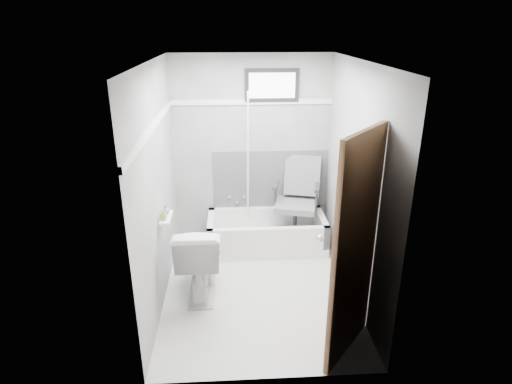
{
  "coord_description": "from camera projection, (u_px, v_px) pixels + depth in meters",
  "views": [
    {
      "loc": [
        -0.26,
        -3.99,
        2.72
      ],
      "look_at": [
        0.0,
        0.35,
        1.0
      ],
      "focal_mm": 30.0,
      "sensor_mm": 36.0,
      "label": 1
    }
  ],
  "objects": [
    {
      "name": "door",
      "position": [
        399.0,
        268.0,
        3.22
      ],
      "size": [
        0.78,
        0.78,
        2.0
      ],
      "primitive_type": null,
      "color": "#53351F",
      "rests_on": "floor"
    },
    {
      "name": "wall_front",
      "position": [
        270.0,
        250.0,
        3.07
      ],
      "size": [
        2.0,
        0.02,
        2.4
      ],
      "primitive_type": "cube",
      "color": "slate",
      "rests_on": "floor"
    },
    {
      "name": "ceiling",
      "position": [
        258.0,
        61.0,
        3.84
      ],
      "size": [
        2.6,
        2.6,
        0.0
      ],
      "primitive_type": "plane",
      "rotation": [
        3.14,
        0.0,
        0.0
      ],
      "color": "silver",
      "rests_on": "floor"
    },
    {
      "name": "window",
      "position": [
        272.0,
        85.0,
        5.18
      ],
      "size": [
        0.66,
        0.04,
        0.4
      ],
      "primitive_type": null,
      "color": "black",
      "rests_on": "wall_back"
    },
    {
      "name": "shelf",
      "position": [
        166.0,
        218.0,
        4.3
      ],
      "size": [
        0.1,
        0.32,
        0.02
      ],
      "primitive_type": "cube",
      "color": "white",
      "rests_on": "wall_left"
    },
    {
      "name": "faucet",
      "position": [
        237.0,
        198.0,
        5.69
      ],
      "size": [
        0.26,
        0.1,
        0.16
      ],
      "primitive_type": null,
      "color": "silver",
      "rests_on": "wall_back"
    },
    {
      "name": "soap_bottle_b",
      "position": [
        166.0,
        210.0,
        4.33
      ],
      "size": [
        0.11,
        0.11,
        0.1
      ],
      "primitive_type": "imported",
      "rotation": [
        0.0,
        0.0,
        0.8
      ],
      "color": "slate",
      "rests_on": "shelf"
    },
    {
      "name": "bathtub",
      "position": [
        267.0,
        232.0,
        5.52
      ],
      "size": [
        1.5,
        0.7,
        0.42
      ],
      "primitive_type": null,
      "color": "white",
      "rests_on": "floor"
    },
    {
      "name": "office_chair",
      "position": [
        296.0,
        200.0,
        5.43
      ],
      "size": [
        0.72,
        0.72,
        1.03
      ],
      "primitive_type": null,
      "rotation": [
        0.0,
        0.0,
        -0.24
      ],
      "color": "slate",
      "rests_on": "bathtub"
    },
    {
      "name": "wall_right",
      "position": [
        356.0,
        184.0,
        4.33
      ],
      "size": [
        0.02,
        2.6,
        2.4
      ],
      "primitive_type": "cube",
      "color": "slate",
      "rests_on": "floor"
    },
    {
      "name": "floor",
      "position": [
        258.0,
        288.0,
        4.72
      ],
      "size": [
        2.6,
        2.6,
        0.0
      ],
      "primitive_type": "plane",
      "color": "silver",
      "rests_on": "ground"
    },
    {
      "name": "soap_bottle_a",
      "position": [
        164.0,
        215.0,
        4.2
      ],
      "size": [
        0.06,
        0.06,
        0.11
      ],
      "primitive_type": "imported",
      "rotation": [
        0.0,
        0.0,
        -0.24
      ],
      "color": "#998C4C",
      "rests_on": "shelf"
    },
    {
      "name": "trim_left",
      "position": [
        153.0,
        127.0,
        4.0
      ],
      "size": [
        0.02,
        2.6,
        0.06
      ],
      "primitive_type": "cube",
      "color": "white",
      "rests_on": "wall_left"
    },
    {
      "name": "trim_back",
      "position": [
        251.0,
        102.0,
        5.25
      ],
      "size": [
        2.0,
        0.02,
        0.06
      ],
      "primitive_type": "cube",
      "color": "white",
      "rests_on": "wall_back"
    },
    {
      "name": "toilet",
      "position": [
        200.0,
        258.0,
        4.51
      ],
      "size": [
        0.47,
        0.84,
        0.82
      ],
      "primitive_type": "imported",
      "rotation": [
        0.0,
        0.0,
        3.14
      ],
      "color": "white",
      "rests_on": "floor"
    },
    {
      "name": "wall_back",
      "position": [
        252.0,
        150.0,
        5.49
      ],
      "size": [
        2.0,
        0.02,
        2.4
      ],
      "primitive_type": "cube",
      "color": "slate",
      "rests_on": "floor"
    },
    {
      "name": "wall_left",
      "position": [
        157.0,
        188.0,
        4.22
      ],
      "size": [
        0.02,
        2.6,
        2.4
      ],
      "primitive_type": "cube",
      "color": "slate",
      "rests_on": "floor"
    },
    {
      "name": "pole",
      "position": [
        248.0,
        167.0,
        5.31
      ],
      "size": [
        0.02,
        0.38,
        1.92
      ],
      "primitive_type": "cylinder",
      "rotation": [
        0.18,
        0.0,
        0.0
      ],
      "color": "white",
      "rests_on": "bathtub"
    },
    {
      "name": "backerboard",
      "position": [
        271.0,
        180.0,
        5.64
      ],
      "size": [
        1.5,
        0.02,
        0.78
      ],
      "primitive_type": "cube",
      "color": "#4C4C4F",
      "rests_on": "wall_back"
    }
  ]
}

